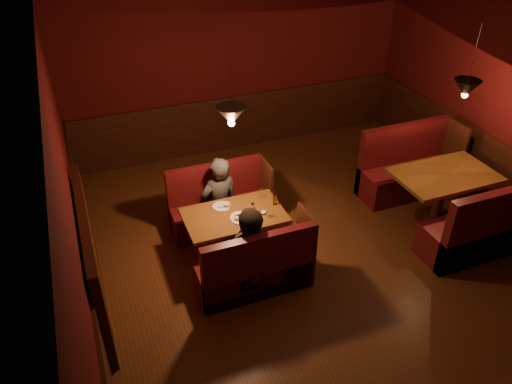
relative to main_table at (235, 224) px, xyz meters
name	(u,v)px	position (x,y,z in m)	size (l,w,h in m)	color
room	(316,198)	(0.85, -0.53, 0.52)	(6.02, 7.02, 2.92)	#593018
main_table	(235,224)	(0.00, 0.00, 0.00)	(1.28, 0.77, 0.89)	brown
main_bench_far	(220,207)	(0.01, 0.72, -0.22)	(1.40, 0.50, 0.96)	#4D1219
main_bench_near	(257,272)	(0.01, -0.72, -0.22)	(1.40, 0.50, 0.96)	#4D1219
second_table	(442,186)	(3.02, -0.31, 0.06)	(1.40, 0.90, 0.79)	brown
second_bench_far	(406,171)	(3.05, 0.53, -0.17)	(1.55, 0.58, 1.11)	#4D1219
second_bench_near	(482,232)	(3.05, -1.14, -0.17)	(1.55, 0.58, 1.11)	#4D1219
diner_a	(219,185)	(-0.03, 0.59, 0.24)	(0.56, 0.37, 1.54)	#333333
diner_b	(254,240)	(0.00, -0.66, 0.23)	(0.74, 0.57, 1.51)	black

